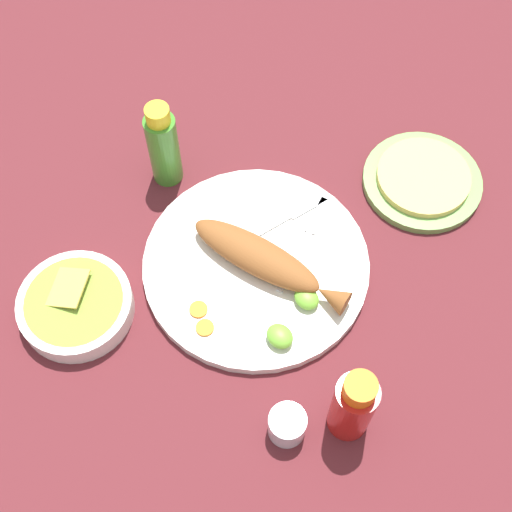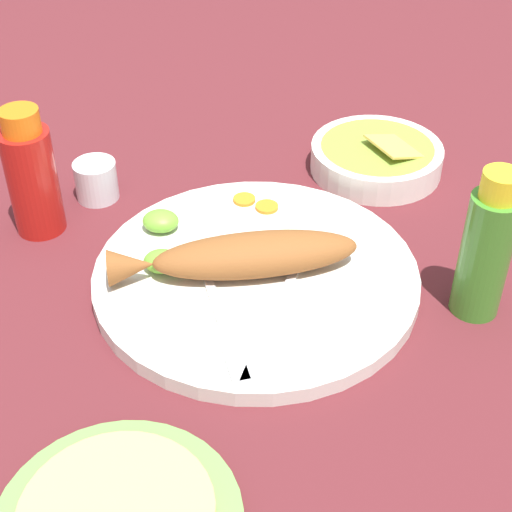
% 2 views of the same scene
% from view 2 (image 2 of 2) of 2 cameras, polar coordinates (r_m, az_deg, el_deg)
% --- Properties ---
extents(ground_plane, '(4.00, 4.00, 0.00)m').
position_cam_2_polar(ground_plane, '(0.86, 0.00, -1.99)').
color(ground_plane, '#561E23').
extents(main_plate, '(0.35, 0.35, 0.02)m').
position_cam_2_polar(main_plate, '(0.85, 0.00, -1.53)').
color(main_plate, silver).
rests_on(main_plate, ground_plane).
extents(fried_fish, '(0.27, 0.12, 0.04)m').
position_cam_2_polar(fried_fish, '(0.83, -1.02, 0.01)').
color(fried_fish, brown).
rests_on(fried_fish, main_plate).
extents(fork_near, '(0.05, 0.18, 0.00)m').
position_cam_2_polar(fork_near, '(0.78, 1.15, -5.17)').
color(fork_near, silver).
rests_on(fork_near, main_plate).
extents(fork_far, '(0.08, 0.18, 0.00)m').
position_cam_2_polar(fork_far, '(0.78, -2.44, -4.96)').
color(fork_far, silver).
rests_on(fork_far, main_plate).
extents(carrot_slice_near, '(0.03, 0.03, 0.00)m').
position_cam_2_polar(carrot_slice_near, '(0.94, 0.63, 3.61)').
color(carrot_slice_near, orange).
rests_on(carrot_slice_near, main_plate).
extents(carrot_slice_mid, '(0.03, 0.03, 0.00)m').
position_cam_2_polar(carrot_slice_mid, '(0.95, -0.86, 4.13)').
color(carrot_slice_mid, orange).
rests_on(carrot_slice_mid, main_plate).
extents(lime_wedge_main, '(0.04, 0.04, 0.02)m').
position_cam_2_polar(lime_wedge_main, '(0.91, -6.95, 2.55)').
color(lime_wedge_main, '#6BB233').
rests_on(lime_wedge_main, main_plate).
extents(lime_wedge_side, '(0.04, 0.03, 0.02)m').
position_cam_2_polar(lime_wedge_side, '(0.85, -6.86, -0.38)').
color(lime_wedge_side, '#6BB233').
rests_on(lime_wedge_side, main_plate).
extents(hot_sauce_bottle_red, '(0.06, 0.06, 0.16)m').
position_cam_2_polar(hot_sauce_bottle_red, '(0.93, -16.00, 5.63)').
color(hot_sauce_bottle_red, '#B21914').
rests_on(hot_sauce_bottle_red, ground_plane).
extents(hot_sauce_bottle_green, '(0.05, 0.05, 0.17)m').
position_cam_2_polar(hot_sauce_bottle_green, '(0.81, 16.40, 0.48)').
color(hot_sauce_bottle_green, '#3D8428').
rests_on(hot_sauce_bottle_green, ground_plane).
extents(salt_cup, '(0.05, 0.05, 0.05)m').
position_cam_2_polar(salt_cup, '(1.00, -11.53, 5.26)').
color(salt_cup, silver).
rests_on(salt_cup, ground_plane).
extents(guacamole_bowl, '(0.17, 0.17, 0.05)m').
position_cam_2_polar(guacamole_bowl, '(1.05, 8.76, 7.16)').
color(guacamole_bowl, white).
rests_on(guacamole_bowl, ground_plane).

